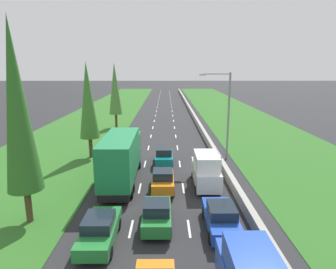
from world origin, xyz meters
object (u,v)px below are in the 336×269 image
blue_sedan_right_lane (221,217)px  street_light_mast (225,110)px  green_box_truck_left_lane (122,158)px  orange_hatchback_centre_lane_third (163,180)px  green_sedan_left_lane (100,229)px  poplar_tree_nearest (17,107)px  poplar_tree_third (115,89)px  teal_hatchback_centre_lane (164,156)px  poplar_tree_second (88,101)px  green_hatchback_centre_lane (157,214)px  white_van_right_lane (206,170)px

blue_sedan_right_lane → street_light_mast: (2.86, 13.99, 4.42)m
blue_sedan_right_lane → green_box_truck_left_lane: green_box_truck_left_lane is taller
orange_hatchback_centre_lane_third → green_sedan_left_lane: (-3.41, -7.08, -0.02)m
poplar_tree_nearest → poplar_tree_third: 29.36m
teal_hatchback_centre_lane → green_sedan_left_lane: teal_hatchback_centre_lane is taller
poplar_tree_third → teal_hatchback_centre_lane: bearing=-66.9°
blue_sedan_right_lane → green_box_truck_left_lane: bearing=133.1°
blue_sedan_right_lane → green_sedan_left_lane: (-6.92, -1.26, 0.00)m
green_box_truck_left_lane → street_light_mast: (9.81, 6.56, 3.05)m
poplar_tree_second → poplar_tree_third: poplar_tree_third is taller
green_hatchback_centre_lane → white_van_right_lane: white_van_right_lane is taller
poplar_tree_third → green_box_truck_left_lane: bearing=-79.4°
blue_sedan_right_lane → orange_hatchback_centre_lane_third: size_ratio=1.15×
orange_hatchback_centre_lane_third → teal_hatchback_centre_lane: 6.30m
teal_hatchback_centre_lane → poplar_tree_third: size_ratio=0.38×
green_box_truck_left_lane → poplar_tree_nearest: size_ratio=0.76×
white_van_right_lane → green_sedan_left_lane: (-6.88, -7.79, -0.59)m
orange_hatchback_centre_lane_third → green_box_truck_left_lane: (-3.44, 1.61, 1.35)m
blue_sedan_right_lane → teal_hatchback_centre_lane: size_ratio=1.15×
green_hatchback_centre_lane → teal_hatchback_centre_lane: same height
green_hatchback_centre_lane → orange_hatchback_centre_lane_third: same height
green_sedan_left_lane → teal_hatchback_centre_lane: bearing=75.5°
teal_hatchback_centre_lane → poplar_tree_nearest: (-8.38, -11.07, 6.41)m
blue_sedan_right_lane → green_box_truck_left_lane: 10.26m
blue_sedan_right_lane → green_hatchback_centre_lane: size_ratio=1.15×
green_sedan_left_lane → green_box_truck_left_lane: green_box_truck_left_lane is taller
teal_hatchback_centre_lane → green_box_truck_left_lane: green_box_truck_left_lane is taller
poplar_tree_nearest → poplar_tree_second: 13.47m
poplar_tree_nearest → poplar_tree_second: (0.50, 13.41, -1.15)m
green_sedan_left_lane → street_light_mast: bearing=57.3°
teal_hatchback_centre_lane → poplar_tree_third: (-7.80, 18.27, 5.31)m
green_box_truck_left_lane → poplar_tree_second: (-4.40, 7.03, 3.92)m
poplar_tree_second → poplar_tree_third: bearing=89.7°
street_light_mast → white_van_right_lane: bearing=-111.3°
green_hatchback_centre_lane → white_van_right_lane: 7.24m
green_box_truck_left_lane → street_light_mast: bearing=33.8°
green_hatchback_centre_lane → green_box_truck_left_lane: green_box_truck_left_lane is taller
poplar_tree_nearest → street_light_mast: bearing=41.3°
street_light_mast → orange_hatchback_centre_lane_third: bearing=-127.9°
poplar_tree_second → street_light_mast: (14.20, -0.47, -0.87)m
poplar_tree_nearest → green_box_truck_left_lane: bearing=52.5°
teal_hatchback_centre_lane → green_sedan_left_lane: size_ratio=0.87×
orange_hatchback_centre_lane_third → street_light_mast: street_light_mast is taller
blue_sedan_right_lane → white_van_right_lane: 6.56m
orange_hatchback_centre_lane_third → street_light_mast: bearing=52.1°
green_sedan_left_lane → green_box_truck_left_lane: bearing=90.2°
orange_hatchback_centre_lane_third → teal_hatchback_centre_lane: bearing=89.6°
teal_hatchback_centre_lane → street_light_mast: 7.93m
poplar_tree_second → orange_hatchback_centre_lane_third: bearing=-47.8°
blue_sedan_right_lane → white_van_right_lane: size_ratio=0.92×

